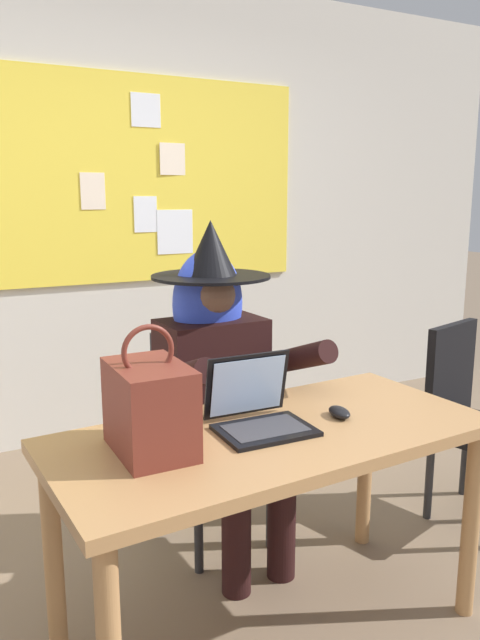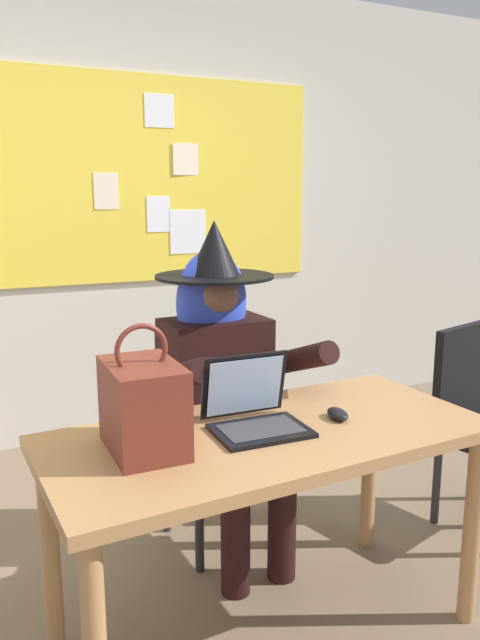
# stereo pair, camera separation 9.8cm
# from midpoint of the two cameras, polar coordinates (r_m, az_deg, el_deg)

# --- Properties ---
(ground_plane) EXTENTS (24.00, 24.00, 0.00)m
(ground_plane) POSITION_cam_midpoint_polar(r_m,az_deg,el_deg) (2.36, 5.55, -26.80)
(ground_plane) COLOR #75604C
(wall_back_bulletin) EXTENTS (5.90, 2.22, 2.71)m
(wall_back_bulletin) POSITION_cam_midpoint_polar(r_m,az_deg,el_deg) (3.76, -10.13, 9.98)
(wall_back_bulletin) COLOR beige
(wall_back_bulletin) RESTS_ON ground
(desk_main) EXTENTS (1.45, 0.74, 0.73)m
(desk_main) POSITION_cam_midpoint_polar(r_m,az_deg,el_deg) (2.01, 4.17, -12.77)
(desk_main) COLOR #A37547
(desk_main) RESTS_ON ground
(chair_at_desk) EXTENTS (0.45, 0.45, 0.90)m
(chair_at_desk) POSITION_cam_midpoint_polar(r_m,az_deg,el_deg) (2.66, -1.83, -9.55)
(chair_at_desk) COLOR black
(chair_at_desk) RESTS_ON ground
(person_costumed) EXTENTS (0.61, 0.71, 1.37)m
(person_costumed) POSITION_cam_midpoint_polar(r_m,az_deg,el_deg) (2.47, -0.56, -4.50)
(person_costumed) COLOR black
(person_costumed) RESTS_ON ground
(laptop) EXTENTS (0.30, 0.27, 0.23)m
(laptop) POSITION_cam_midpoint_polar(r_m,az_deg,el_deg) (1.98, 2.77, -8.58)
(laptop) COLOR black
(laptop) RESTS_ON desk_main
(computer_mouse) EXTENTS (0.07, 0.11, 0.03)m
(computer_mouse) POSITION_cam_midpoint_polar(r_m,az_deg,el_deg) (2.10, 10.41, -8.59)
(computer_mouse) COLOR black
(computer_mouse) RESTS_ON desk_main
(handbag) EXTENTS (0.20, 0.30, 0.38)m
(handbag) POSITION_cam_midpoint_polar(r_m,az_deg,el_deg) (1.80, -7.43, -7.92)
(handbag) COLOR maroon
(handbag) RESTS_ON desk_main
(chair_extra_corner) EXTENTS (0.52, 0.52, 0.89)m
(chair_extra_corner) POSITION_cam_midpoint_polar(r_m,az_deg,el_deg) (2.98, 22.28, -8.26)
(chair_extra_corner) COLOR black
(chair_extra_corner) RESTS_ON ground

